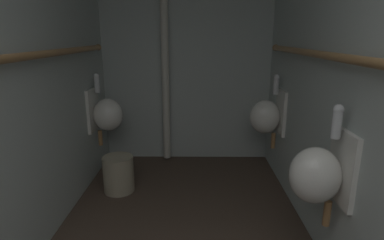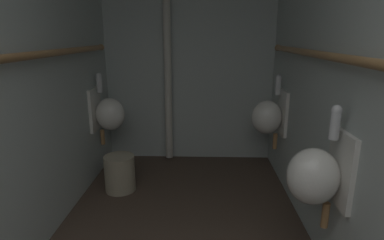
{
  "view_description": "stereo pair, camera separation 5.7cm",
  "coord_description": "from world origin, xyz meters",
  "px_view_note": "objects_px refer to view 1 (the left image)",
  "views": [
    {
      "loc": [
        0.1,
        0.27,
        1.46
      ],
      "look_at": [
        0.07,
        2.68,
        0.8
      ],
      "focal_mm": 29.24,
      "sensor_mm": 36.0,
      "label": 1
    },
    {
      "loc": [
        0.15,
        0.27,
        1.46
      ],
      "look_at": [
        0.07,
        2.68,
        0.8
      ],
      "focal_mm": 29.24,
      "sensor_mm": 36.0,
      "label": 2
    }
  ],
  "objects_px": {
    "urinal_right_far": "(267,116)",
    "standpipe_back_wall": "(165,47)",
    "urinal_left_mid": "(106,114)",
    "urinal_right_mid": "(319,173)",
    "waste_bin": "(119,174)"
  },
  "relations": [
    {
      "from": "urinal_right_far",
      "to": "standpipe_back_wall",
      "type": "relative_size",
      "value": 0.29
    },
    {
      "from": "urinal_left_mid",
      "to": "standpipe_back_wall",
      "type": "relative_size",
      "value": 0.29
    },
    {
      "from": "urinal_right_mid",
      "to": "standpipe_back_wall",
      "type": "relative_size",
      "value": 0.29
    },
    {
      "from": "urinal_right_mid",
      "to": "waste_bin",
      "type": "distance_m",
      "value": 1.87
    },
    {
      "from": "urinal_left_mid",
      "to": "waste_bin",
      "type": "bearing_deg",
      "value": -62.98
    },
    {
      "from": "urinal_left_mid",
      "to": "urinal_right_mid",
      "type": "distance_m",
      "value": 2.17
    },
    {
      "from": "urinal_left_mid",
      "to": "urinal_right_far",
      "type": "height_order",
      "value": "same"
    },
    {
      "from": "urinal_left_mid",
      "to": "urinal_right_mid",
      "type": "height_order",
      "value": "same"
    },
    {
      "from": "urinal_left_mid",
      "to": "standpipe_back_wall",
      "type": "xyz_separation_m",
      "value": [
        0.58,
        0.44,
        0.65
      ]
    },
    {
      "from": "waste_bin",
      "to": "urinal_right_far",
      "type": "bearing_deg",
      "value": 11.37
    },
    {
      "from": "urinal_right_mid",
      "to": "standpipe_back_wall",
      "type": "distance_m",
      "value": 2.24
    },
    {
      "from": "urinal_right_mid",
      "to": "urinal_right_far",
      "type": "bearing_deg",
      "value": 90.0
    },
    {
      "from": "urinal_right_far",
      "to": "waste_bin",
      "type": "xyz_separation_m",
      "value": [
        -1.45,
        -0.29,
        -0.5
      ]
    },
    {
      "from": "urinal_right_far",
      "to": "waste_bin",
      "type": "height_order",
      "value": "urinal_right_far"
    },
    {
      "from": "urinal_left_mid",
      "to": "waste_bin",
      "type": "distance_m",
      "value": 0.65
    }
  ]
}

